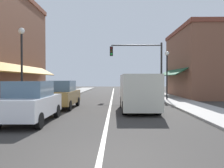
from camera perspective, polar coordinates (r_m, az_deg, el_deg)
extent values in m
plane|color=#33302D|center=(22.99, -0.04, -3.51)|extent=(80.00, 80.00, 0.00)
cube|color=gray|center=(23.72, -13.47, -3.25)|extent=(2.60, 56.00, 0.12)
cube|color=#A39E99|center=(23.55, 13.49, -3.28)|extent=(2.60, 56.00, 0.12)
cube|color=silver|center=(22.99, -0.04, -3.50)|extent=(0.14, 52.00, 0.01)
cube|color=slate|center=(18.40, -22.25, -0.36)|extent=(0.08, 10.64, 1.80)
cube|color=olive|center=(18.18, -20.50, 3.42)|extent=(1.27, 11.76, 0.73)
cube|color=slate|center=(21.66, -19.07, 12.08)|extent=(0.08, 1.10, 1.30)
cube|color=brown|center=(26.39, 19.85, 4.29)|extent=(4.24, 10.00, 6.70)
cube|color=brown|center=(26.83, 19.90, 11.88)|extent=(4.44, 10.20, 0.40)
cube|color=slate|center=(25.75, 15.48, 0.06)|extent=(0.08, 7.60, 1.80)
cube|color=#194C2D|center=(25.61, 14.17, 2.75)|extent=(1.27, 8.40, 0.73)
cube|color=slate|center=(23.81, 16.87, 8.23)|extent=(0.08, 1.10, 1.30)
cube|color=slate|center=(28.04, 14.37, 7.15)|extent=(0.08, 1.10, 1.30)
cube|color=silver|center=(10.64, -19.15, -5.04)|extent=(1.75, 4.11, 0.80)
cube|color=slate|center=(10.49, -19.36, -1.13)|extent=(1.54, 2.01, 0.66)
cylinder|color=black|center=(12.22, -20.52, -6.16)|extent=(0.21, 0.62, 0.62)
cylinder|color=black|center=(11.75, -13.25, -6.40)|extent=(0.21, 0.62, 0.62)
cylinder|color=black|center=(9.17, -17.28, -8.53)|extent=(0.21, 0.62, 0.62)
cube|color=brown|center=(15.37, -12.15, -3.14)|extent=(1.79, 4.13, 0.80)
cube|color=slate|center=(15.24, -12.26, -0.43)|extent=(1.55, 2.03, 0.66)
cylinder|color=black|center=(16.91, -13.64, -4.13)|extent=(0.21, 0.62, 0.62)
cylinder|color=black|center=(16.56, -8.35, -4.22)|extent=(0.21, 0.62, 0.62)
cylinder|color=black|center=(14.34, -16.55, -5.07)|extent=(0.21, 0.62, 0.62)
cylinder|color=black|center=(13.92, -10.33, -5.23)|extent=(0.21, 0.62, 0.62)
cube|color=beige|center=(13.78, 6.39, -1.70)|extent=(2.01, 5.02, 1.90)
cube|color=slate|center=(16.15, 5.49, 0.22)|extent=(1.73, 0.29, 0.84)
cube|color=black|center=(16.39, 5.43, -3.67)|extent=(1.86, 0.22, 0.24)
cylinder|color=black|center=(15.32, 2.47, -4.45)|extent=(0.25, 0.72, 0.72)
cylinder|color=black|center=(15.49, 9.03, -4.40)|extent=(0.25, 0.72, 0.72)
cylinder|color=black|center=(12.24, 3.03, -5.84)|extent=(0.25, 0.72, 0.72)
cylinder|color=black|center=(12.45, 11.21, -5.74)|extent=(0.25, 0.72, 0.72)
cylinder|color=#333333|center=(23.20, 11.91, 3.20)|extent=(0.18, 0.18, 5.41)
cylinder|color=#333333|center=(23.08, 5.95, 9.35)|extent=(4.84, 0.12, 0.12)
cube|color=black|center=(22.74, -0.15, 7.95)|extent=(0.30, 0.24, 0.90)
sphere|color=#420F0F|center=(22.65, -0.16, 8.69)|extent=(0.20, 0.20, 0.20)
sphere|color=#3D2D0C|center=(22.61, -0.16, 7.99)|extent=(0.20, 0.20, 0.20)
sphere|color=green|center=(22.58, -0.16, 7.29)|extent=(0.20, 0.20, 0.20)
cylinder|color=black|center=(14.67, -21.07, 2.61)|extent=(0.12, 0.12, 4.49)
sphere|color=white|center=(14.94, -21.13, 11.96)|extent=(0.36, 0.36, 0.36)
cylinder|color=black|center=(20.87, 13.20, 1.41)|extent=(0.12, 0.12, 3.94)
sphere|color=white|center=(21.00, 13.22, 7.28)|extent=(0.36, 0.36, 0.36)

